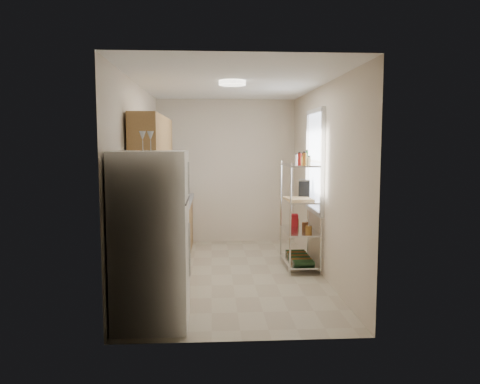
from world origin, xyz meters
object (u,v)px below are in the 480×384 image
object	(u,v)px
cutting_board	(298,199)
rice_cooker	(168,197)
espresso_machine	(304,189)
refrigerator	(151,239)
frying_pan_large	(169,202)

from	to	relation	value
cutting_board	rice_cooker	bearing A→B (deg)	167.54
rice_cooker	espresso_machine	distance (m)	2.03
refrigerator	rice_cooker	distance (m)	2.33
rice_cooker	cutting_board	size ratio (longest dim) A/B	0.63
cutting_board	espresso_machine	distance (m)	0.32
refrigerator	cutting_board	world-z (taller)	refrigerator
refrigerator	espresso_machine	size ratio (longest dim) A/B	6.37
cutting_board	frying_pan_large	bearing A→B (deg)	162.00
refrigerator	espresso_machine	distance (m)	2.94
frying_pan_large	espresso_machine	xyz separation A→B (m)	(2.01, -0.35, 0.23)
frying_pan_large	espresso_machine	bearing A→B (deg)	3.63
frying_pan_large	espresso_machine	world-z (taller)	espresso_machine
refrigerator	frying_pan_large	distance (m)	2.52
rice_cooker	frying_pan_large	bearing A→B (deg)	89.23
refrigerator	espresso_machine	world-z (taller)	refrigerator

